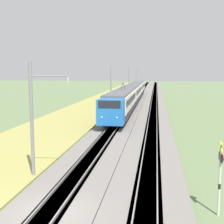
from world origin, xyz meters
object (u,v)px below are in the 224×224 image
at_px(catenary_mast_mid, 111,87).
at_px(catenary_mast_far, 129,81).
at_px(catenary_mast_near, 33,118).
at_px(passenger_train, 132,93).
at_px(crossing_signal_far, 220,171).
at_px(catenary_mast_distant, 137,78).

height_order(catenary_mast_mid, catenary_mast_far, catenary_mast_far).
distance_m(catenary_mast_near, catenary_mast_mid, 34.72).
bearing_deg(catenary_mast_mid, passenger_train, -17.14).
bearing_deg(catenary_mast_far, crossing_signal_far, -171.74).
relative_size(passenger_train, crossing_signal_far, 17.00).
bearing_deg(catenary_mast_near, catenary_mast_distant, 0.00).
xyz_separation_m(passenger_train, catenary_mast_mid, (-9.17, 2.83, 1.62)).
height_order(passenger_train, catenary_mast_near, catenary_mast_near).
bearing_deg(passenger_train, catenary_mast_far, -173.68).
relative_size(catenary_mast_mid, catenary_mast_far, 0.98).
relative_size(catenary_mast_mid, catenary_mast_distant, 0.98).
height_order(passenger_train, catenary_mast_mid, catenary_mast_mid).
height_order(catenary_mast_near, catenary_mast_mid, catenary_mast_mid).
bearing_deg(catenary_mast_far, catenary_mast_distant, 0.00).
relative_size(crossing_signal_far, catenary_mast_near, 0.48).
xyz_separation_m(catenary_mast_mid, catenary_mast_far, (34.72, 0.00, 0.08)).
bearing_deg(catenary_mast_mid, catenary_mast_distant, 0.00).
relative_size(crossing_signal_far, catenary_mast_far, 0.45).
distance_m(crossing_signal_far, catenary_mast_far, 74.19).
bearing_deg(catenary_mast_distant, crossing_signal_far, -174.37).
relative_size(passenger_train, catenary_mast_mid, 7.80).
xyz_separation_m(catenary_mast_far, catenary_mast_distant, (34.72, 0.00, 0.01)).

